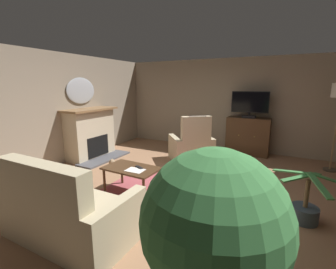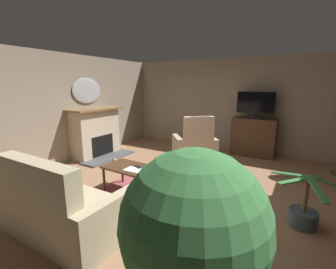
# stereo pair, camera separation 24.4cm
# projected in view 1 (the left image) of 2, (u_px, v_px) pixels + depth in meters

# --- Properties ---
(ground_plane) EXTENTS (6.69, 7.17, 0.04)m
(ground_plane) POSITION_uv_depth(u_px,v_px,m) (173.00, 192.00, 4.21)
(ground_plane) COLOR #936B4C
(wall_back) EXTENTS (6.69, 0.10, 2.61)m
(wall_back) POSITION_uv_depth(u_px,v_px,m) (223.00, 105.00, 6.83)
(wall_back) COLOR gray
(wall_back) RESTS_ON ground_plane
(wall_left) EXTENTS (0.10, 7.17, 2.61)m
(wall_left) POSITION_uv_depth(u_px,v_px,m) (52.00, 110.00, 5.33)
(wall_left) COLOR gray
(wall_left) RESTS_ON ground_plane
(rug_central) EXTENTS (2.11, 1.80, 0.01)m
(rug_central) POSITION_uv_depth(u_px,v_px,m) (165.00, 191.00, 4.19)
(rug_central) COLOR #9E474C
(rug_central) RESTS_ON ground_plane
(fireplace) EXTENTS (0.96, 1.48, 1.28)m
(fireplace) POSITION_uv_depth(u_px,v_px,m) (91.00, 134.00, 6.05)
(fireplace) COLOR #4C4C51
(fireplace) RESTS_ON ground_plane
(wall_mirror_oval) EXTENTS (0.06, 0.90, 0.66)m
(wall_mirror_oval) POSITION_uv_depth(u_px,v_px,m) (81.00, 91.00, 5.92)
(wall_mirror_oval) COLOR #B2B7BF
(tv_cabinet) EXTENTS (1.11, 0.47, 1.01)m
(tv_cabinet) POSITION_uv_depth(u_px,v_px,m) (248.00, 137.00, 6.34)
(tv_cabinet) COLOR black
(tv_cabinet) RESTS_ON ground_plane
(television) EXTENTS (0.94, 0.20, 0.69)m
(television) POSITION_uv_depth(u_px,v_px,m) (250.00, 104.00, 6.10)
(television) COLOR black
(television) RESTS_ON tv_cabinet
(coffee_table) EXTENTS (0.96, 0.60, 0.47)m
(coffee_table) POSITION_uv_depth(u_px,v_px,m) (131.00, 171.00, 4.03)
(coffee_table) COLOR #422B19
(coffee_table) RESTS_ON ground_plane
(tv_remote) EXTENTS (0.18, 0.11, 0.02)m
(tv_remote) POSITION_uv_depth(u_px,v_px,m) (139.00, 167.00, 3.99)
(tv_remote) COLOR black
(tv_remote) RESTS_ON coffee_table
(folded_newspaper) EXTENTS (0.31, 0.23, 0.01)m
(folded_newspaper) POSITION_uv_depth(u_px,v_px,m) (135.00, 170.00, 3.88)
(folded_newspaper) COLOR silver
(folded_newspaper) RESTS_ON coffee_table
(sofa_floral) EXTENTS (1.60, 0.91, 1.06)m
(sofa_floral) POSITION_uv_depth(u_px,v_px,m) (68.00, 213.00, 2.85)
(sofa_floral) COLOR tan
(sofa_floral) RESTS_ON ground_plane
(armchair_in_far_corner) EXTENTS (1.30, 1.30, 1.18)m
(armchair_in_far_corner) POSITION_uv_depth(u_px,v_px,m) (192.00, 148.00, 5.77)
(armchair_in_far_corner) COLOR tan
(armchair_in_far_corner) RESTS_ON ground_plane
(potted_plant_on_hearth_side) EXTENTS (1.14, 1.14, 1.42)m
(potted_plant_on_hearth_side) POSITION_uv_depth(u_px,v_px,m) (214.00, 224.00, 1.78)
(potted_plant_on_hearth_side) COLOR #99664C
(potted_plant_on_hearth_side) RESTS_ON ground_plane
(potted_plant_leafy_by_curtain) EXTENTS (0.93, 0.85, 0.72)m
(potted_plant_leafy_by_curtain) POSITION_uv_depth(u_px,v_px,m) (305.00, 209.00, 3.23)
(potted_plant_leafy_by_curtain) COLOR #3D4C5B
(potted_plant_leafy_by_curtain) RESTS_ON ground_plane
(cat) EXTENTS (0.69, 0.31, 0.21)m
(cat) POSITION_uv_depth(u_px,v_px,m) (120.00, 164.00, 5.36)
(cat) COLOR #937A5B
(cat) RESTS_ON ground_plane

